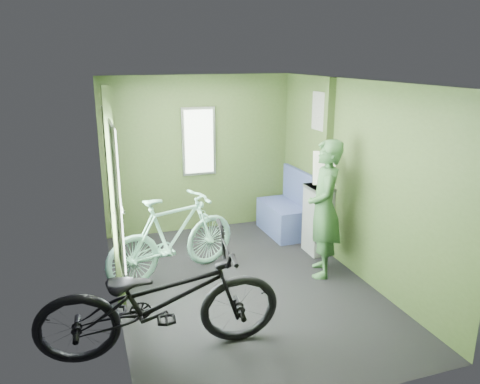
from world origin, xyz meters
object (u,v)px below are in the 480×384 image
at_px(passenger, 324,209).
at_px(bicycle_black, 164,355).
at_px(waste_box, 318,220).
at_px(bench_seat, 285,215).
at_px(bicycle_mint, 175,276).

bearing_deg(passenger, bicycle_black, -40.49).
bearing_deg(waste_box, bench_seat, 98.22).
height_order(bicycle_mint, waste_box, waste_box).
height_order(passenger, bench_seat, passenger).
bearing_deg(bench_seat, passenger, -96.73).
distance_m(bicycle_mint, passenger, 1.96).
relative_size(passenger, waste_box, 1.78).
relative_size(waste_box, bench_seat, 0.96).
bearing_deg(passenger, waste_box, -178.51).
height_order(bicycle_black, bench_seat, bench_seat).
xyz_separation_m(bicycle_black, bicycle_mint, (0.40, 1.50, 0.00)).
xyz_separation_m(passenger, waste_box, (0.24, 0.59, -0.36)).
relative_size(bicycle_black, passenger, 1.28).
bearing_deg(passenger, bicycle_mint, -82.15).
distance_m(bicycle_mint, waste_box, 2.01).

